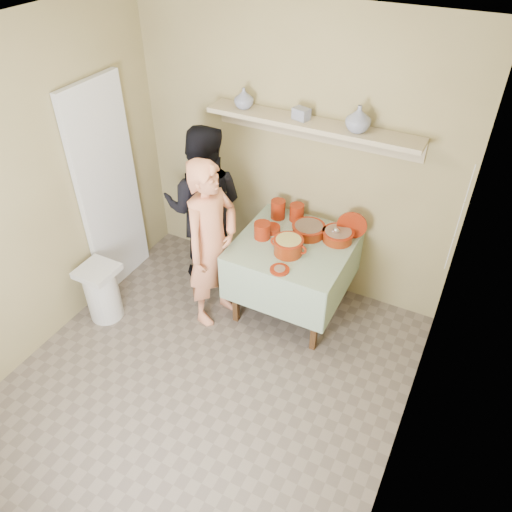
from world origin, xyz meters
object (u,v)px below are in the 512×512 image
Objects in this scene: serving_table at (294,254)px; person_helper at (204,207)px; trash_bin at (102,292)px; person_cook at (212,245)px; cazuela_rice at (288,245)px.

person_helper is at bearing 175.52° from serving_table.
serving_table is 1.76m from trash_bin.
person_cook is 1.14m from trash_bin.
person_helper is 0.99m from cazuela_rice.
trash_bin is at bearing -154.31° from cazuela_rice.
cazuela_rice is 0.59× the size of trash_bin.
trash_bin is (-0.89, -0.50, -0.50)m from person_cook.
serving_table is 0.26m from cazuela_rice.
person_helper is 2.88× the size of trash_bin.
person_helper is 0.97m from serving_table.
trash_bin is at bearing 41.86° from person_helper.
person_helper is 4.89× the size of cazuela_rice.
serving_table is at bearing -46.66° from person_cook.
person_cook is at bearing 29.25° from trash_bin.
person_helper is (-0.36, 0.45, 0.02)m from person_cook.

